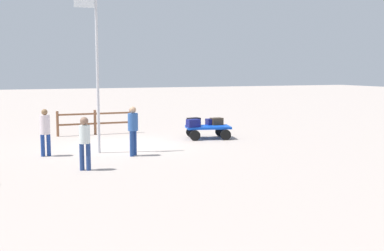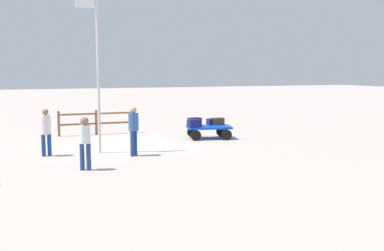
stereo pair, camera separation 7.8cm
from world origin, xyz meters
TOP-DOWN VIEW (x-y plane):
  - ground_plane at (0.00, 0.00)m, footprint 120.00×120.00m
  - luggage_cart at (-3.91, -0.42)m, footprint 2.12×1.65m
  - suitcase_grey at (-4.30, -0.83)m, footprint 0.50×0.37m
  - suitcase_tan at (-4.49, -0.72)m, footprint 0.54×0.42m
  - suitcase_olive at (-3.17, -0.28)m, footprint 0.57×0.39m
  - suitcase_dark at (-3.45, -0.89)m, footprint 0.59×0.47m
  - worker_lead at (0.23, 2.48)m, footprint 0.50×0.50m
  - worker_trailing at (2.21, 4.29)m, footprint 0.44×0.44m
  - worker_supervisor at (3.10, 1.39)m, footprint 0.35×0.35m
  - flagpole at (1.30, 1.41)m, footprint 0.81×0.10m
  - wooden_fence at (0.45, -3.59)m, footprint 3.53×0.13m

SIDE VIEW (x-z plane):
  - ground_plane at x=0.00m, z-range 0.00..0.00m
  - luggage_cart at x=-3.91m, z-range 0.14..0.70m
  - wooden_fence at x=0.45m, z-range 0.08..1.24m
  - suitcase_grey at x=-4.30m, z-range 0.56..0.83m
  - suitcase_tan at x=-4.49m, z-range 0.56..0.87m
  - suitcase_olive at x=-3.17m, z-range 0.56..0.90m
  - suitcase_dark at x=-3.45m, z-range 0.56..0.90m
  - worker_trailing at x=2.21m, z-range 0.14..1.76m
  - worker_supervisor at x=3.10m, z-range 0.13..1.80m
  - worker_lead at x=0.23m, z-range 0.16..1.91m
  - flagpole at x=1.30m, z-range 0.41..6.24m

